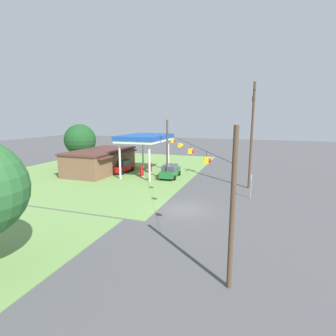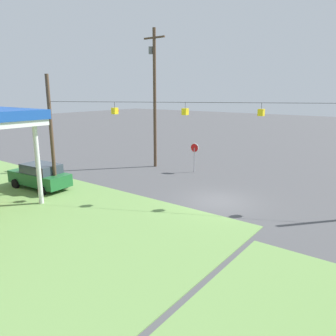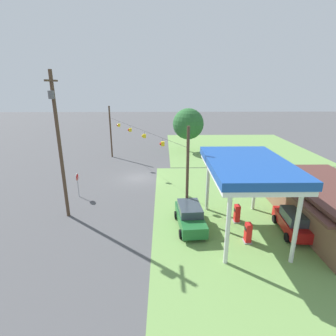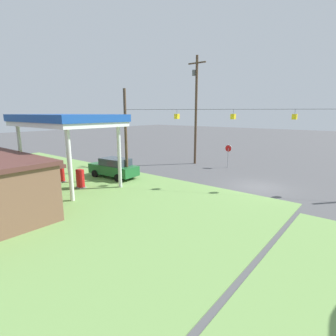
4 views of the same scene
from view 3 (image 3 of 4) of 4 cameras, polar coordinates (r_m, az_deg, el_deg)
The scene contains 12 objects.
ground_plane at distance 32.11m, azimuth -6.43°, elevation -2.20°, with size 160.00×160.00×0.00m, color #4C4C4F.
grass_verge_opposite_corner at distance 49.06m, azimuth 14.33°, elevation 4.40°, with size 24.00×24.00×0.04m, color #6B934C.
gas_station_canopy at distance 19.61m, azimuth 16.91°, elevation 0.04°, with size 8.87×5.63×5.74m.
gas_station_store at distance 24.41m, azimuth 31.87°, elevation -7.21°, with size 11.74×6.61×3.40m.
fuel_pump_near at distance 22.58m, azimuth 14.77°, elevation -9.69°, with size 0.71×0.56×1.52m.
fuel_pump_far at distance 20.15m, azimuth 17.00°, elevation -13.48°, with size 0.71×0.56×1.52m.
car_at_pumps_front at distance 21.16m, azimuth 4.81°, elevation -10.40°, with size 4.89×2.37×1.82m.
car_at_pumps_rear at distance 22.50m, azimuth 25.82°, elevation -10.44°, with size 4.55×2.37×1.84m.
stop_sign_roadside at distance 27.64m, azimuth -19.13°, elevation -2.46°, with size 0.80×0.08×2.50m.
utility_pole_main at distance 22.59m, azimuth -22.68°, elevation 5.48°, with size 2.20×0.44×11.97m.
signal_span_gantry at distance 30.92m, azimuth -6.73°, elevation 5.31°, with size 20.02×10.24×7.84m.
tree_west_verge at distance 43.74m, azimuth 4.43°, elevation 9.54°, with size 5.08×5.08×7.23m.
Camera 3 is at (30.05, 3.04, 10.92)m, focal length 28.00 mm.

